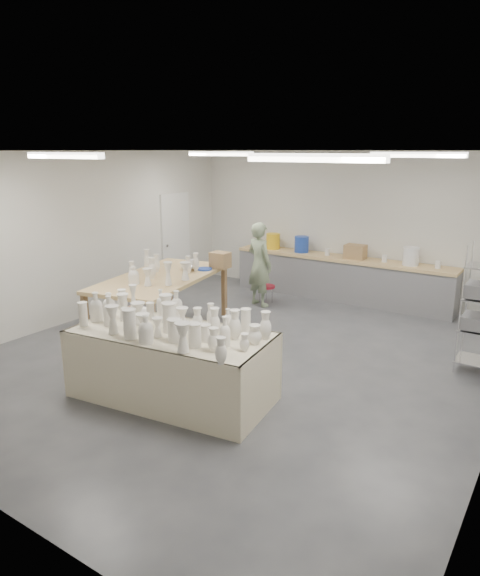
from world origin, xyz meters
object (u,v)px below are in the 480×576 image
Objects in this scene: work_table at (167,276)px; potter at (259,264)px; drying_table at (171,361)px; red_stool at (266,287)px.

work_table is 2.24m from potter.
potter is at bearing 99.02° from drying_table.
red_stool is (0.48, 2.46, -0.67)m from work_table.
drying_table is 4.43m from red_stool.
red_stool is at bearing 68.05° from work_table.
work_table reaches higher than drying_table.
red_stool is at bearing -73.53° from potter.
work_table is (-1.65, 1.81, 0.48)m from drying_table.
drying_table reaches higher than red_stool.
potter is (-1.17, 4.00, 0.35)m from drying_table.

